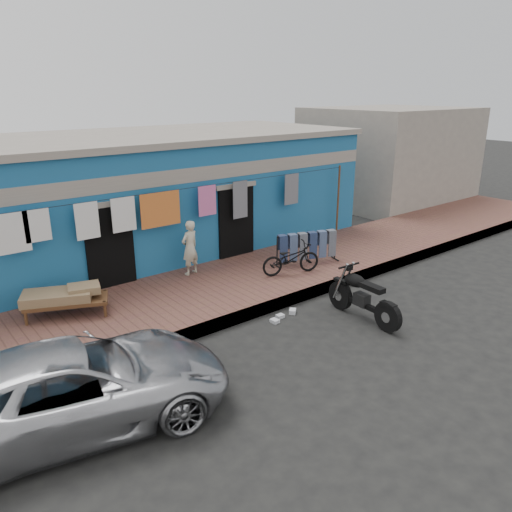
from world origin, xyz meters
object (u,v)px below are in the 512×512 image
Objects in this scene: car at (75,386)px; seated_person at (190,248)px; jeans_rack at (307,247)px; motorcycle at (364,295)px; bicycle at (291,255)px; charpoy at (67,302)px.

seated_person is (4.10, 3.63, 0.29)m from car.
motorcycle is at bearing -111.01° from jeans_rack.
seated_person is 0.76× the size of jeans_rack.
car is 6.37m from bicycle.
charpoy is (-4.84, 3.48, -0.01)m from motorcycle.
jeans_rack is at bearing -59.11° from car.
motorcycle is at bearing 99.41° from seated_person.
jeans_rack is (2.76, -1.17, -0.25)m from seated_person.
seated_person is 3.01m from jeans_rack.
car reaches higher than bicycle.
car is at bearing -160.25° from jeans_rack.
car reaches higher than jeans_rack.
jeans_rack is (0.86, 0.33, -0.05)m from bicycle.
charpoy is 1.03× the size of jeans_rack.
bicycle is 0.83× the size of jeans_rack.
charpoy is at bearing -5.74° from car.
bicycle is at bearing 88.43° from motorcycle.
jeans_rack is (1.06, 2.76, 0.14)m from motorcycle.
motorcycle is (1.70, -3.93, -0.38)m from seated_person.
bicycle is at bearing -158.67° from jeans_rack.
seated_person is at bearing 69.13° from bicycle.
motorcycle is 5.96m from charpoy.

